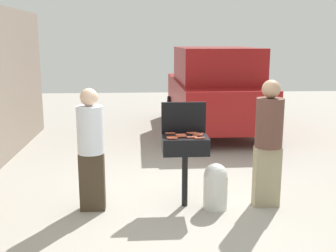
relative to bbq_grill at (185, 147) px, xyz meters
The scene contains 19 objects.
ground_plane 0.82m from the bbq_grill, 114.08° to the left, with size 24.00×24.00×0.00m, color #9E998E.
bbq_grill is the anchor object (origin of this frame).
grill_lid_open 0.42m from the bbq_grill, 90.00° to the left, with size 0.60×0.05×0.42m, color black.
hot_dog_0 0.17m from the bbq_grill, behind, with size 0.03×0.03×0.13m, color #C6593D.
hot_dog_1 0.23m from the bbq_grill, 36.56° to the left, with size 0.03×0.03×0.13m, color #B74C33.
hot_dog_2 0.21m from the bbq_grill, 56.39° to the right, with size 0.03×0.03×0.13m, color #C6593D.
hot_dog_3 0.26m from the bbq_grill, 155.07° to the right, with size 0.03×0.03×0.13m, color #AD4228.
hot_dog_4 0.28m from the bbq_grill, 145.21° to the left, with size 0.03×0.03×0.13m, color #AD4228.
hot_dog_5 0.18m from the bbq_grill, 141.03° to the left, with size 0.03×0.03×0.13m, color #AD4228.
hot_dog_6 0.18m from the bbq_grill, 130.99° to the right, with size 0.03×0.03×0.13m, color #AD4228.
hot_dog_7 0.26m from the bbq_grill, 21.15° to the left, with size 0.03×0.03×0.13m, color #B74C33.
hot_dog_8 0.23m from the bbq_grill, ahead, with size 0.03×0.03×0.13m, color #AD4228.
hot_dog_9 0.29m from the bbq_grill, 138.23° to the right, with size 0.03×0.03×0.13m, color #B74C33.
hot_dog_10 0.28m from the bbq_grill, 43.37° to the right, with size 0.03×0.03×0.13m, color #C6593D.
hot_dog_11 0.23m from the bbq_grill, 54.45° to the left, with size 0.03×0.03×0.13m, color #AD4228.
propane_tank 0.65m from the bbq_grill, 15.42° to the right, with size 0.32×0.32×0.62m.
person_left 1.22m from the bbq_grill, behind, with size 0.34×0.34×1.61m.
person_right 1.10m from the bbq_grill, ahead, with size 0.36×0.36×1.70m.
parked_minivan 4.83m from the bbq_grill, 75.51° to the left, with size 2.07×4.42×2.02m.
Camera 1 is at (-0.52, -5.28, 2.21)m, focal length 43.88 mm.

